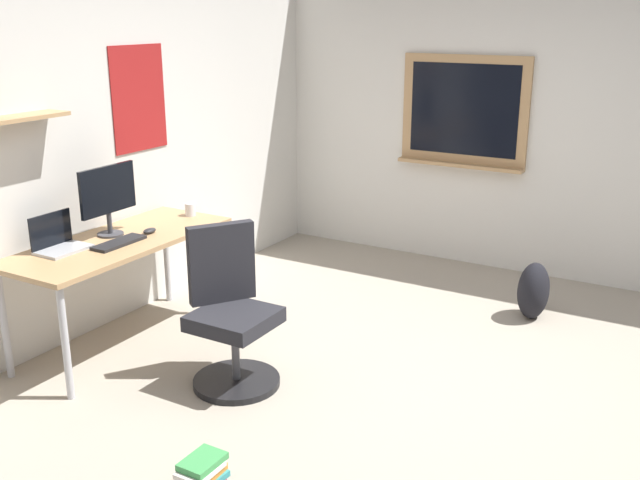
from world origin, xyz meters
The scene contains 12 objects.
ground_plane centered at (0.00, 0.00, 0.00)m, with size 5.20×5.20×0.00m, color #9E9384.
wall_back centered at (-0.01, 2.45, 1.30)m, with size 5.00×0.30×2.60m.
wall_right centered at (2.45, 0.03, 1.30)m, with size 0.22×5.00×2.60m.
desk centered at (-0.35, 2.05, 0.66)m, with size 1.56×0.64×0.73m.
office_chair centered at (-0.42, 1.11, 0.41)m, with size 0.56×0.57×0.95m.
laptop centered at (-0.70, 2.20, 0.78)m, with size 0.31×0.21×0.23m.
monitor_primary centered at (-0.31, 2.15, 1.00)m, with size 0.46×0.17×0.46m.
keyboard centered at (-0.42, 1.97, 0.74)m, with size 0.37×0.13×0.02m, color black.
computer_mouse centered at (-0.14, 1.97, 0.75)m, with size 0.10×0.06×0.03m, color #262628.
coffee_mug centered at (0.33, 2.02, 0.78)m, with size 0.08×0.08×0.09m, color silver.
backpack centered at (1.45, -0.21, 0.21)m, with size 0.32×0.22×0.42m, color black.
book_stack_on_floor centered at (-1.34, 0.60, 0.08)m, with size 0.24×0.19×0.15m.
Camera 1 is at (-3.61, -1.37, 2.14)m, focal length 41.24 mm.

